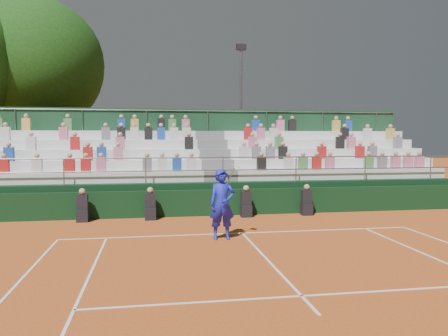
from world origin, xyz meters
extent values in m
plane|color=#BF551F|center=(0.00, 0.00, 0.00)|extent=(90.00, 90.00, 0.00)
cube|color=white|center=(0.00, 0.00, 0.01)|extent=(11.00, 0.06, 0.01)
cube|color=white|center=(0.00, -3.20, 0.01)|extent=(0.06, 6.40, 0.01)
cube|color=white|center=(0.00, -5.49, 0.01)|extent=(8.22, 0.06, 0.01)
cube|color=black|center=(0.00, 3.20, 0.50)|extent=(20.00, 0.15, 1.00)
cube|color=black|center=(-5.21, 2.75, 0.22)|extent=(0.40, 0.40, 0.44)
cube|color=black|center=(-5.21, 2.75, 0.70)|extent=(0.38, 0.25, 0.55)
sphere|color=tan|center=(-5.21, 2.75, 1.08)|extent=(0.22, 0.22, 0.22)
cube|color=black|center=(-2.83, 2.75, 0.22)|extent=(0.40, 0.40, 0.44)
cube|color=black|center=(-2.83, 2.75, 0.70)|extent=(0.38, 0.25, 0.55)
sphere|color=tan|center=(-2.83, 2.75, 1.08)|extent=(0.22, 0.22, 0.22)
cube|color=black|center=(0.72, 2.75, 0.22)|extent=(0.40, 0.40, 0.44)
cube|color=black|center=(0.72, 2.75, 0.70)|extent=(0.38, 0.25, 0.55)
sphere|color=tan|center=(0.72, 2.75, 1.08)|extent=(0.22, 0.22, 0.22)
cube|color=black|center=(3.10, 2.75, 0.22)|extent=(0.40, 0.40, 0.44)
cube|color=black|center=(3.10, 2.75, 0.70)|extent=(0.38, 0.25, 0.55)
sphere|color=tan|center=(3.10, 2.75, 1.08)|extent=(0.22, 0.22, 0.22)
cube|color=black|center=(0.00, 6.30, 0.60)|extent=(20.00, 5.20, 1.20)
cube|color=white|center=(-5.35, 4.62, 1.41)|extent=(9.30, 0.85, 0.42)
cube|color=white|center=(5.35, 4.62, 1.41)|extent=(9.30, 0.85, 0.42)
cube|color=slate|center=(0.00, 4.62, 1.41)|extent=(1.40, 0.85, 0.42)
cube|color=white|center=(-5.35, 5.47, 1.83)|extent=(9.30, 0.85, 0.42)
cube|color=white|center=(5.35, 5.47, 1.83)|extent=(9.30, 0.85, 0.42)
cube|color=slate|center=(0.00, 5.47, 1.83)|extent=(1.40, 0.85, 0.42)
cube|color=white|center=(-5.35, 6.33, 2.25)|extent=(9.30, 0.85, 0.42)
cube|color=white|center=(5.35, 6.33, 2.25)|extent=(9.30, 0.85, 0.42)
cube|color=slate|center=(0.00, 6.33, 2.25)|extent=(1.40, 0.85, 0.42)
cube|color=white|center=(-5.35, 7.17, 2.67)|extent=(9.30, 0.85, 0.42)
cube|color=white|center=(5.35, 7.17, 2.67)|extent=(9.30, 0.85, 0.42)
cube|color=slate|center=(0.00, 7.17, 2.67)|extent=(1.40, 0.85, 0.42)
cube|color=white|center=(-5.35, 8.03, 3.09)|extent=(9.30, 0.85, 0.42)
cube|color=white|center=(5.35, 8.03, 3.09)|extent=(9.30, 0.85, 0.42)
cube|color=slate|center=(0.00, 8.03, 3.09)|extent=(1.40, 0.85, 0.42)
cube|color=#184026|center=(0.00, 8.55, 2.20)|extent=(20.00, 0.12, 4.40)
cylinder|color=gray|center=(0.00, 3.75, 2.20)|extent=(20.00, 0.05, 0.05)
cylinder|color=gray|center=(0.00, 8.45, 4.30)|extent=(20.00, 0.05, 0.05)
cube|color=red|center=(-8.30, 4.47, 1.90)|extent=(0.36, 0.24, 0.56)
cube|color=silver|center=(-7.11, 4.47, 1.90)|extent=(0.36, 0.24, 0.56)
cube|color=red|center=(-5.91, 4.47, 1.90)|extent=(0.36, 0.24, 0.56)
cube|color=red|center=(-5.31, 4.47, 1.90)|extent=(0.36, 0.24, 0.56)
cube|color=pink|center=(-4.73, 4.47, 1.90)|extent=(0.36, 0.24, 0.56)
cube|color=slate|center=(-2.94, 4.47, 1.90)|extent=(0.36, 0.24, 0.56)
cube|color=silver|center=(-2.35, 4.47, 1.90)|extent=(0.36, 0.24, 0.56)
cube|color=#1E4CB2|center=(-1.77, 4.47, 1.90)|extent=(0.36, 0.24, 0.56)
cube|color=silver|center=(-1.18, 4.47, 1.90)|extent=(0.36, 0.24, 0.56)
cube|color=#1E4CB2|center=(-8.37, 5.32, 2.32)|extent=(0.36, 0.24, 0.56)
cube|color=red|center=(-5.34, 5.32, 2.32)|extent=(0.36, 0.24, 0.56)
cube|color=#1E4CB2|center=(-4.80, 5.32, 2.32)|extent=(0.36, 0.24, 0.56)
cube|color=pink|center=(-4.14, 5.32, 2.32)|extent=(0.36, 0.24, 0.56)
cube|color=silver|center=(-7.74, 6.17, 2.74)|extent=(0.36, 0.24, 0.56)
cube|color=red|center=(-5.98, 6.17, 2.74)|extent=(0.36, 0.24, 0.56)
cube|color=pink|center=(-4.10, 6.17, 2.74)|extent=(0.36, 0.24, 0.56)
cube|color=black|center=(-1.14, 6.17, 2.74)|extent=(0.36, 0.24, 0.56)
cube|color=silver|center=(-8.99, 7.02, 3.16)|extent=(0.36, 0.24, 0.56)
cube|color=pink|center=(-6.60, 7.02, 3.16)|extent=(0.36, 0.24, 0.56)
cube|color=slate|center=(-4.79, 7.02, 3.16)|extent=(0.36, 0.24, 0.56)
cube|color=black|center=(-4.11, 7.02, 3.16)|extent=(0.36, 0.24, 0.56)
cube|color=silver|center=(-3.52, 7.02, 3.16)|extent=(0.36, 0.24, 0.56)
cube|color=black|center=(-2.90, 7.02, 3.16)|extent=(0.36, 0.24, 0.56)
cube|color=#1E4CB2|center=(-2.34, 7.02, 3.16)|extent=(0.36, 0.24, 0.56)
cube|color=silver|center=(-1.74, 7.02, 3.16)|extent=(0.36, 0.24, 0.56)
cube|color=silver|center=(-1.16, 7.02, 3.16)|extent=(0.36, 0.24, 0.56)
cube|color=gold|center=(-8.36, 7.88, 3.58)|extent=(0.36, 0.24, 0.56)
cube|color=#4C8C4C|center=(-6.56, 7.88, 3.58)|extent=(0.36, 0.24, 0.56)
cube|color=#1E4CB2|center=(-4.15, 7.88, 3.58)|extent=(0.36, 0.24, 0.56)
cube|color=gold|center=(-3.54, 7.88, 3.58)|extent=(0.36, 0.24, 0.56)
cube|color=black|center=(-2.30, 7.88, 3.58)|extent=(0.36, 0.24, 0.56)
cube|color=#4C8C4C|center=(-1.79, 7.88, 3.58)|extent=(0.36, 0.24, 0.56)
cube|color=pink|center=(-1.15, 7.88, 3.58)|extent=(0.36, 0.24, 0.56)
cube|color=black|center=(1.74, 4.47, 1.90)|extent=(0.36, 0.24, 0.56)
cube|color=silver|center=(2.91, 4.47, 1.90)|extent=(0.36, 0.24, 0.56)
cube|color=#4C8C4C|center=(3.55, 4.47, 1.90)|extent=(0.36, 0.24, 0.56)
cube|color=red|center=(4.16, 4.47, 1.90)|extent=(0.36, 0.24, 0.56)
cube|color=pink|center=(4.75, 4.47, 1.90)|extent=(0.36, 0.24, 0.56)
cube|color=#4C8C4C|center=(6.53, 4.47, 1.90)|extent=(0.36, 0.24, 0.56)
cube|color=slate|center=(7.17, 4.47, 1.90)|extent=(0.36, 0.24, 0.56)
cube|color=pink|center=(7.80, 4.47, 1.90)|extent=(0.36, 0.24, 0.56)
cube|color=pink|center=(8.40, 4.47, 1.90)|extent=(0.36, 0.24, 0.56)
cube|color=pink|center=(8.94, 4.47, 1.90)|extent=(0.36, 0.24, 0.56)
cube|color=silver|center=(1.17, 5.32, 2.32)|extent=(0.36, 0.24, 0.56)
cube|color=slate|center=(1.73, 5.32, 2.32)|extent=(0.36, 0.24, 0.56)
cube|color=slate|center=(2.35, 5.32, 2.32)|extent=(0.36, 0.24, 0.56)
cube|color=black|center=(2.92, 5.32, 2.32)|extent=(0.36, 0.24, 0.56)
cube|color=red|center=(4.72, 5.32, 2.32)|extent=(0.36, 0.24, 0.56)
cube|color=red|center=(6.54, 5.32, 2.32)|extent=(0.36, 0.24, 0.56)
cube|color=slate|center=(7.14, 5.32, 2.32)|extent=(0.36, 0.24, 0.56)
cube|color=pink|center=(1.75, 6.17, 2.74)|extent=(0.36, 0.24, 0.56)
cube|color=#4C8C4C|center=(3.00, 6.17, 2.74)|extent=(0.36, 0.24, 0.56)
cube|color=black|center=(5.96, 6.17, 2.74)|extent=(0.36, 0.24, 0.56)
cube|color=pink|center=(6.52, 6.17, 2.74)|extent=(0.36, 0.24, 0.56)
cube|color=slate|center=(8.90, 6.17, 2.74)|extent=(0.36, 0.24, 0.56)
cube|color=red|center=(1.73, 7.02, 3.16)|extent=(0.36, 0.24, 0.56)
cube|color=pink|center=(2.36, 7.02, 3.16)|extent=(0.36, 0.24, 0.56)
cube|color=silver|center=(2.97, 7.02, 3.16)|extent=(0.36, 0.24, 0.56)
cube|color=black|center=(6.57, 7.02, 3.16)|extent=(0.36, 0.24, 0.56)
cube|color=silver|center=(7.77, 7.02, 3.16)|extent=(0.36, 0.24, 0.56)
cube|color=gold|center=(9.00, 7.02, 3.16)|extent=(0.36, 0.24, 0.56)
cube|color=#1E4CB2|center=(2.31, 7.88, 3.58)|extent=(0.36, 0.24, 0.56)
cube|color=pink|center=(3.56, 7.88, 3.58)|extent=(0.36, 0.24, 0.56)
cube|color=black|center=(4.18, 7.88, 3.58)|extent=(0.36, 0.24, 0.56)
cube|color=gold|center=(6.50, 7.88, 3.58)|extent=(0.36, 0.24, 0.56)
cube|color=#1E4CB2|center=(7.14, 7.88, 3.58)|extent=(0.36, 0.24, 0.56)
imported|color=#1A23C7|center=(-0.74, -0.68, 1.03)|extent=(0.77, 0.52, 2.06)
cylinder|color=gray|center=(-0.49, -0.68, 1.85)|extent=(0.26, 0.03, 0.51)
cylinder|color=#E5D866|center=(-0.34, -0.68, 2.15)|extent=(0.26, 0.28, 0.14)
cylinder|color=#3D2316|center=(-9.08, 13.00, 2.05)|extent=(0.50, 0.50, 4.09)
sphere|color=#143A0F|center=(-9.08, 13.00, 7.04)|extent=(7.37, 7.37, 7.37)
cylinder|color=gray|center=(2.59, 12.92, 4.11)|extent=(0.16, 0.16, 8.23)
cube|color=black|center=(2.59, 12.92, 8.40)|extent=(0.60, 0.25, 0.35)
camera|label=1|loc=(-2.74, -13.16, 2.98)|focal=35.00mm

